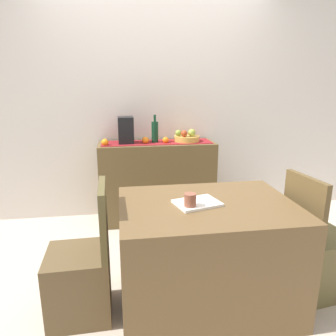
{
  "coord_description": "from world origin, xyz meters",
  "views": [
    {
      "loc": [
        -0.39,
        -2.42,
        1.51
      ],
      "look_at": [
        0.03,
        0.36,
        0.75
      ],
      "focal_mm": 34.02,
      "sensor_mm": 36.0,
      "label": 1
    }
  ],
  "objects_px": {
    "chair_near_window": "(82,278)",
    "sideboard_console": "(157,182)",
    "open_book": "(197,203)",
    "wine_bottle": "(155,132)",
    "fruit_bowl": "(187,139)",
    "chair_by_corner": "(317,257)",
    "coffee_maker": "(126,130)",
    "coffee_cup": "(190,201)",
    "dining_table": "(206,254)"
  },
  "relations": [
    {
      "from": "chair_near_window",
      "to": "sideboard_console",
      "type": "bearing_deg",
      "value": 64.92
    },
    {
      "from": "open_book",
      "to": "wine_bottle",
      "type": "bearing_deg",
      "value": 78.88
    },
    {
      "from": "fruit_bowl",
      "to": "chair_by_corner",
      "type": "distance_m",
      "value": 1.73
    },
    {
      "from": "coffee_maker",
      "to": "chair_near_window",
      "type": "distance_m",
      "value": 1.67
    },
    {
      "from": "wine_bottle",
      "to": "open_book",
      "type": "bearing_deg",
      "value": -85.57
    },
    {
      "from": "sideboard_console",
      "to": "chair_by_corner",
      "type": "xyz_separation_m",
      "value": [
        1.01,
        -1.45,
        -0.18
      ]
    },
    {
      "from": "open_book",
      "to": "coffee_cup",
      "type": "distance_m",
      "value": 0.1
    },
    {
      "from": "sideboard_console",
      "to": "open_book",
      "type": "height_order",
      "value": "sideboard_console"
    },
    {
      "from": "coffee_cup",
      "to": "chair_near_window",
      "type": "xyz_separation_m",
      "value": [
        -0.71,
        0.07,
        -0.52
      ]
    },
    {
      "from": "sideboard_console",
      "to": "dining_table",
      "type": "distance_m",
      "value": 1.45
    },
    {
      "from": "fruit_bowl",
      "to": "wine_bottle",
      "type": "relative_size",
      "value": 0.92
    },
    {
      "from": "coffee_maker",
      "to": "chair_by_corner",
      "type": "xyz_separation_m",
      "value": [
        1.33,
        -1.45,
        -0.76
      ]
    },
    {
      "from": "fruit_bowl",
      "to": "open_book",
      "type": "height_order",
      "value": "fruit_bowl"
    },
    {
      "from": "sideboard_console",
      "to": "wine_bottle",
      "type": "distance_m",
      "value": 0.56
    },
    {
      "from": "open_book",
      "to": "chair_near_window",
      "type": "xyz_separation_m",
      "value": [
        -0.77,
        0.01,
        -0.48
      ]
    },
    {
      "from": "sideboard_console",
      "to": "coffee_cup",
      "type": "height_order",
      "value": "sideboard_console"
    },
    {
      "from": "wine_bottle",
      "to": "chair_by_corner",
      "type": "bearing_deg",
      "value": -54.65
    },
    {
      "from": "coffee_cup",
      "to": "open_book",
      "type": "bearing_deg",
      "value": 46.12
    },
    {
      "from": "fruit_bowl",
      "to": "dining_table",
      "type": "xyz_separation_m",
      "value": [
        -0.16,
        -1.44,
        -0.55
      ]
    },
    {
      "from": "fruit_bowl",
      "to": "chair_by_corner",
      "type": "relative_size",
      "value": 0.3
    },
    {
      "from": "wine_bottle",
      "to": "chair_by_corner",
      "type": "height_order",
      "value": "wine_bottle"
    },
    {
      "from": "coffee_maker",
      "to": "open_book",
      "type": "height_order",
      "value": "coffee_maker"
    },
    {
      "from": "wine_bottle",
      "to": "coffee_cup",
      "type": "relative_size",
      "value": 2.94
    },
    {
      "from": "chair_by_corner",
      "to": "fruit_bowl",
      "type": "bearing_deg",
      "value": 115.15
    },
    {
      "from": "open_book",
      "to": "coffee_cup",
      "type": "height_order",
      "value": "coffee_cup"
    },
    {
      "from": "dining_table",
      "to": "open_book",
      "type": "height_order",
      "value": "open_book"
    },
    {
      "from": "coffee_cup",
      "to": "chair_by_corner",
      "type": "xyz_separation_m",
      "value": [
        0.98,
        0.07,
        -0.52
      ]
    },
    {
      "from": "fruit_bowl",
      "to": "chair_by_corner",
      "type": "bearing_deg",
      "value": -64.85
    },
    {
      "from": "wine_bottle",
      "to": "coffee_maker",
      "type": "height_order",
      "value": "wine_bottle"
    },
    {
      "from": "dining_table",
      "to": "chair_by_corner",
      "type": "bearing_deg",
      "value": -0.15
    },
    {
      "from": "coffee_maker",
      "to": "open_book",
      "type": "distance_m",
      "value": 1.53
    },
    {
      "from": "dining_table",
      "to": "chair_near_window",
      "type": "xyz_separation_m",
      "value": [
        -0.84,
        0.0,
        -0.1
      ]
    },
    {
      "from": "chair_by_corner",
      "to": "coffee_maker",
      "type": "bearing_deg",
      "value": 132.63
    },
    {
      "from": "coffee_maker",
      "to": "coffee_cup",
      "type": "height_order",
      "value": "coffee_maker"
    },
    {
      "from": "coffee_cup",
      "to": "coffee_maker",
      "type": "bearing_deg",
      "value": 103.18
    },
    {
      "from": "dining_table",
      "to": "coffee_cup",
      "type": "distance_m",
      "value": 0.45
    },
    {
      "from": "coffee_maker",
      "to": "dining_table",
      "type": "distance_m",
      "value": 1.66
    },
    {
      "from": "open_book",
      "to": "chair_near_window",
      "type": "distance_m",
      "value": 0.91
    },
    {
      "from": "fruit_bowl",
      "to": "chair_near_window",
      "type": "relative_size",
      "value": 0.3
    },
    {
      "from": "fruit_bowl",
      "to": "dining_table",
      "type": "bearing_deg",
      "value": -96.4
    },
    {
      "from": "dining_table",
      "to": "chair_by_corner",
      "type": "distance_m",
      "value": 0.85
    },
    {
      "from": "fruit_bowl",
      "to": "chair_near_window",
      "type": "height_order",
      "value": "fruit_bowl"
    },
    {
      "from": "coffee_maker",
      "to": "coffee_cup",
      "type": "bearing_deg",
      "value": -76.82
    },
    {
      "from": "fruit_bowl",
      "to": "coffee_maker",
      "type": "relative_size",
      "value": 0.98
    },
    {
      "from": "open_book",
      "to": "chair_by_corner",
      "type": "bearing_deg",
      "value": -15.19
    },
    {
      "from": "coffee_maker",
      "to": "chair_by_corner",
      "type": "bearing_deg",
      "value": -47.37
    },
    {
      "from": "fruit_bowl",
      "to": "sideboard_console",
      "type": "bearing_deg",
      "value": 180.0
    },
    {
      "from": "dining_table",
      "to": "wine_bottle",
      "type": "bearing_deg",
      "value": 97.3
    },
    {
      "from": "wine_bottle",
      "to": "chair_near_window",
      "type": "xyz_separation_m",
      "value": [
        -0.66,
        -1.44,
        -0.74
      ]
    },
    {
      "from": "sideboard_console",
      "to": "coffee_cup",
      "type": "bearing_deg",
      "value": -88.85
    }
  ]
}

